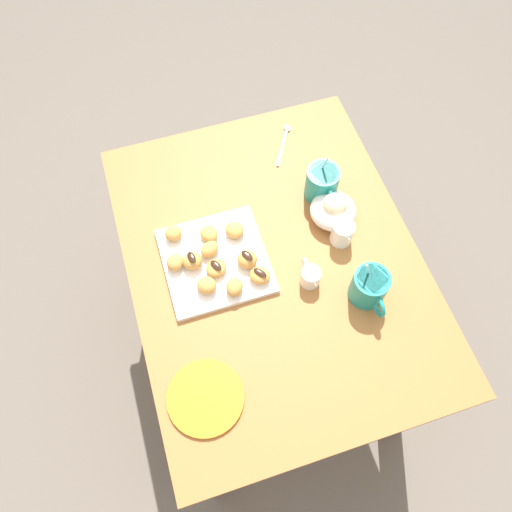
% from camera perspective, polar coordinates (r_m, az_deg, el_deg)
% --- Properties ---
extents(ground_plane, '(8.00, 8.00, 0.00)m').
position_cam_1_polar(ground_plane, '(1.99, 1.41, -9.79)').
color(ground_plane, '#665B51').
extents(dining_table, '(1.01, 0.77, 0.72)m').
position_cam_1_polar(dining_table, '(1.44, 1.92, -2.87)').
color(dining_table, '#A36633').
rests_on(dining_table, ground_plane).
extents(pastry_plate_square, '(0.27, 0.27, 0.02)m').
position_cam_1_polar(pastry_plate_square, '(1.31, -4.74, -0.57)').
color(pastry_plate_square, white).
rests_on(pastry_plate_square, dining_table).
extents(coffee_mug_teal_left, '(0.13, 0.09, 0.15)m').
position_cam_1_polar(coffee_mug_teal_left, '(1.40, 7.71, 8.42)').
color(coffee_mug_teal_left, teal).
rests_on(coffee_mug_teal_left, dining_table).
extents(coffee_mug_teal_right, '(0.13, 0.09, 0.15)m').
position_cam_1_polar(coffee_mug_teal_right, '(1.26, 13.08, -3.50)').
color(coffee_mug_teal_right, teal).
rests_on(coffee_mug_teal_right, dining_table).
extents(cream_pitcher_white, '(0.10, 0.06, 0.07)m').
position_cam_1_polar(cream_pitcher_white, '(1.34, 9.99, 2.82)').
color(cream_pitcher_white, white).
rests_on(cream_pitcher_white, dining_table).
extents(ice_cream_bowl, '(0.13, 0.13, 0.09)m').
position_cam_1_polar(ice_cream_bowl, '(1.37, 8.99, 5.36)').
color(ice_cream_bowl, white).
rests_on(ice_cream_bowl, dining_table).
extents(chocolate_sauce_pitcher, '(0.09, 0.05, 0.06)m').
position_cam_1_polar(chocolate_sauce_pitcher, '(1.27, 6.35, -2.34)').
color(chocolate_sauce_pitcher, white).
rests_on(chocolate_sauce_pitcher, dining_table).
extents(saucer_orange_left, '(0.18, 0.18, 0.01)m').
position_cam_1_polar(saucer_orange_left, '(1.20, -5.90, -16.09)').
color(saucer_orange_left, orange).
rests_on(saucer_orange_left, dining_table).
extents(loose_spoon_near_saucer, '(0.15, 0.09, 0.01)m').
position_cam_1_polar(loose_spoon_near_saucer, '(1.55, 3.30, 13.33)').
color(loose_spoon_near_saucer, silver).
rests_on(loose_spoon_near_saucer, dining_table).
extents(beignet_0, '(0.06, 0.06, 0.04)m').
position_cam_1_polar(beignet_0, '(1.29, -7.40, -0.58)').
color(beignet_0, '#D19347').
rests_on(beignet_0, pastry_plate_square).
extents(chocolate_drizzle_0, '(0.04, 0.02, 0.00)m').
position_cam_1_polar(chocolate_drizzle_0, '(1.27, -7.52, -0.15)').
color(chocolate_drizzle_0, black).
rests_on(chocolate_drizzle_0, beignet_0).
extents(beignet_1, '(0.07, 0.07, 0.03)m').
position_cam_1_polar(beignet_1, '(1.26, 0.48, -2.29)').
color(beignet_1, '#D19347').
rests_on(beignet_1, pastry_plate_square).
extents(chocolate_drizzle_1, '(0.04, 0.04, 0.00)m').
position_cam_1_polar(chocolate_drizzle_1, '(1.25, 0.48, -1.96)').
color(chocolate_drizzle_1, black).
rests_on(chocolate_drizzle_1, beignet_1).
extents(beignet_2, '(0.06, 0.06, 0.03)m').
position_cam_1_polar(beignet_2, '(1.34, -9.59, 2.59)').
color(beignet_2, '#D19347').
rests_on(beignet_2, pastry_plate_square).
extents(beignet_3, '(0.07, 0.07, 0.03)m').
position_cam_1_polar(beignet_3, '(1.33, -2.51, 3.04)').
color(beignet_3, '#D19347').
rests_on(beignet_3, pastry_plate_square).
extents(beignet_4, '(0.07, 0.07, 0.04)m').
position_cam_1_polar(beignet_4, '(1.26, -5.75, -3.43)').
color(beignet_4, '#D19347').
rests_on(beignet_4, pastry_plate_square).
extents(beignet_5, '(0.06, 0.07, 0.03)m').
position_cam_1_polar(beignet_5, '(1.30, -5.41, 0.80)').
color(beignet_5, '#D19347').
rests_on(beignet_5, pastry_plate_square).
extents(beignet_6, '(0.06, 0.06, 0.04)m').
position_cam_1_polar(beignet_6, '(1.30, -9.40, -0.74)').
color(beignet_6, '#D19347').
rests_on(beignet_6, pastry_plate_square).
extents(beignet_7, '(0.07, 0.06, 0.03)m').
position_cam_1_polar(beignet_7, '(1.33, -5.50, 2.61)').
color(beignet_7, '#D19347').
rests_on(beignet_7, pastry_plate_square).
extents(beignet_8, '(0.07, 0.07, 0.03)m').
position_cam_1_polar(beignet_8, '(1.28, -4.64, -1.40)').
color(beignet_8, '#D19347').
rests_on(beignet_8, pastry_plate_square).
extents(chocolate_drizzle_8, '(0.04, 0.03, 0.00)m').
position_cam_1_polar(chocolate_drizzle_8, '(1.26, -4.69, -1.09)').
color(chocolate_drizzle_8, black).
rests_on(chocolate_drizzle_8, beignet_8).
extents(beignet_9, '(0.07, 0.07, 0.04)m').
position_cam_1_polar(beignet_9, '(1.28, -1.02, -0.37)').
color(beignet_9, '#D19347').
rests_on(beignet_9, pastry_plate_square).
extents(chocolate_drizzle_9, '(0.04, 0.03, 0.00)m').
position_cam_1_polar(chocolate_drizzle_9, '(1.26, -1.04, 0.07)').
color(chocolate_drizzle_9, black).
rests_on(chocolate_drizzle_9, beignet_9).
extents(beignet_10, '(0.07, 0.06, 0.04)m').
position_cam_1_polar(beignet_10, '(1.25, -2.51, -3.64)').
color(beignet_10, '#D19347').
rests_on(beignet_10, pastry_plate_square).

